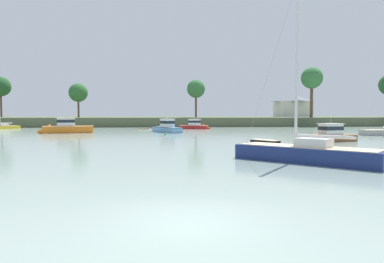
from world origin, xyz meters
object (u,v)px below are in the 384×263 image
at_px(dinghy_black, 265,142).
at_px(cruiser_wood, 327,137).
at_px(mooring_buoy_green, 165,134).
at_px(cruiser_skyblue, 165,129).
at_px(cruiser_orange, 63,130).
at_px(mooring_buoy_orange, 84,128).
at_px(cruiser_red, 196,126).
at_px(dinghy_cream, 144,129).
at_px(sailboat_yellow, 3,128).
at_px(sailboat_navy, 307,158).

distance_m(dinghy_black, cruiser_wood, 7.43).
xyz_separation_m(dinghy_black, mooring_buoy_green, (-10.15, 15.48, -0.06)).
bearing_deg(cruiser_skyblue, dinghy_black, -65.35).
distance_m(cruiser_orange, mooring_buoy_orange, 16.00).
distance_m(cruiser_red, cruiser_wood, 34.79).
bearing_deg(cruiser_orange, mooring_buoy_orange, 91.39).
bearing_deg(dinghy_black, cruiser_skyblue, 114.65).
bearing_deg(dinghy_black, mooring_buoy_orange, 125.49).
bearing_deg(dinghy_cream, dinghy_black, -66.74).
xyz_separation_m(cruiser_orange, sailboat_yellow, (-16.49, 16.21, -0.34)).
xyz_separation_m(cruiser_red, mooring_buoy_orange, (-22.76, 2.87, -0.43)).
height_order(cruiser_orange, dinghy_cream, cruiser_orange).
bearing_deg(dinghy_black, mooring_buoy_green, 123.26).
xyz_separation_m(dinghy_black, cruiser_red, (-3.88, 34.50, 0.37)).
bearing_deg(mooring_buoy_orange, cruiser_red, -7.19).
bearing_deg(sailboat_yellow, mooring_buoy_green, -34.15).
distance_m(cruiser_skyblue, cruiser_wood, 26.97).
relative_size(cruiser_skyblue, mooring_buoy_green, 16.68).
height_order(dinghy_black, cruiser_wood, cruiser_wood).
xyz_separation_m(cruiser_red, cruiser_wood, (11.14, -32.96, -0.02)).
distance_m(cruiser_orange, sailboat_navy, 43.00).
height_order(dinghy_black, dinghy_cream, dinghy_black).
relative_size(dinghy_cream, cruiser_wood, 0.41).
distance_m(sailboat_navy, cruiser_wood, 17.62).
relative_size(cruiser_orange, sailboat_navy, 0.74).
bearing_deg(cruiser_red, cruiser_wood, -71.32).
height_order(dinghy_black, mooring_buoy_green, dinghy_black).
distance_m(sailboat_yellow, cruiser_skyblue, 36.07).
xyz_separation_m(cruiser_orange, dinghy_cream, (12.03, 11.71, -0.44)).
distance_m(dinghy_black, dinghy_cream, 36.02).
height_order(dinghy_cream, cruiser_wood, cruiser_wood).
bearing_deg(cruiser_orange, mooring_buoy_green, -20.14).
height_order(sailboat_navy, mooring_buoy_green, sailboat_navy).
relative_size(cruiser_red, mooring_buoy_green, 15.43).
distance_m(cruiser_orange, sailboat_yellow, 23.12).
bearing_deg(cruiser_red, mooring_buoy_orange, 172.81).
distance_m(dinghy_cream, mooring_buoy_orange, 13.14).
xyz_separation_m(dinghy_cream, sailboat_navy, (12.75, -46.85, 0.16)).
relative_size(sailboat_yellow, dinghy_cream, 3.73).
height_order(sailboat_yellow, dinghy_black, sailboat_yellow).
height_order(cruiser_skyblue, mooring_buoy_orange, cruiser_skyblue).
relative_size(sailboat_yellow, cruiser_skyblue, 1.46).
height_order(dinghy_cream, sailboat_navy, sailboat_navy).
relative_size(cruiser_skyblue, dinghy_cream, 2.56).
relative_size(cruiser_orange, cruiser_wood, 1.31).
bearing_deg(cruiser_wood, sailboat_yellow, 144.21).
bearing_deg(sailboat_navy, mooring_buoy_green, 106.53).
xyz_separation_m(sailboat_yellow, sailboat_navy, (41.27, -51.35, 0.06)).
bearing_deg(mooring_buoy_green, cruiser_skyblue, 90.04).
distance_m(cruiser_orange, dinghy_cream, 16.80).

